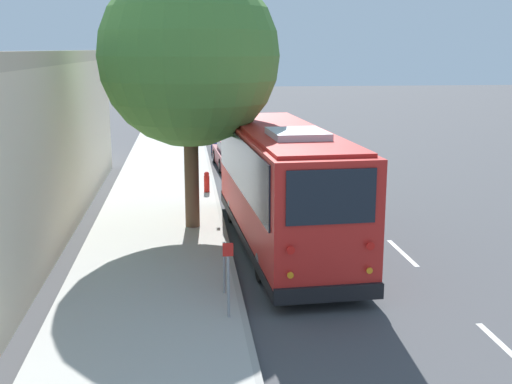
{
  "coord_description": "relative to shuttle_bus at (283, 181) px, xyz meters",
  "views": [
    {
      "loc": [
        -18.51,
        2.59,
        5.61
      ],
      "look_at": [
        0.65,
        0.45,
        1.3
      ],
      "focal_mm": 45.0,
      "sensor_mm": 36.0,
      "label": 1
    }
  ],
  "objects": [
    {
      "name": "lane_stripe_behind",
      "position": [
        -6.99,
        -3.27,
        -1.93
      ],
      "size": [
        2.4,
        0.14,
        0.01
      ],
      "primitive_type": "cube",
      "color": "silver",
      "rests_on": "ground"
    },
    {
      "name": "parked_sedan_white",
      "position": [
        25.11,
        0.43,
        -1.33
      ],
      "size": [
        4.37,
        1.78,
        1.31
      ],
      "rotation": [
        0.0,
        0.0,
        0.01
      ],
      "color": "silver",
      "rests_on": "ground"
    },
    {
      "name": "curb_strip",
      "position": [
        0.85,
        1.6,
        -1.86
      ],
      "size": [
        80.0,
        0.14,
        0.15
      ],
      "primitive_type": "cube",
      "color": "#9D9A94",
      "rests_on": "ground"
    },
    {
      "name": "parked_sedan_maroon",
      "position": [
        12.83,
        0.37,
        -1.31
      ],
      "size": [
        4.62,
        1.95,
        1.33
      ],
      "rotation": [
        0.0,
        0.0,
        0.05
      ],
      "color": "maroon",
      "rests_on": "ground"
    },
    {
      "name": "street_tree",
      "position": [
        2.09,
        2.56,
        3.85
      ],
      "size": [
        5.45,
        5.45,
        8.81
      ],
      "color": "brown",
      "rests_on": "sidewalk_slab"
    },
    {
      "name": "ground_plane",
      "position": [
        0.85,
        0.15,
        -1.94
      ],
      "size": [
        160.0,
        160.0,
        0.0
      ],
      "primitive_type": "plane",
      "color": "#474749"
    },
    {
      "name": "shuttle_bus",
      "position": [
        0.0,
        0.0,
        0.0
      ],
      "size": [
        10.1,
        3.16,
        3.6
      ],
      "rotation": [
        0.0,
        0.0,
        0.05
      ],
      "color": "red",
      "rests_on": "ground"
    },
    {
      "name": "sign_post_near",
      "position": [
        -5.2,
        1.93,
        -0.96
      ],
      "size": [
        0.06,
        0.22,
        1.61
      ],
      "color": "gray",
      "rests_on": "sidewalk_slab"
    },
    {
      "name": "fire_hydrant",
      "position": [
        6.84,
        1.94,
        -1.38
      ],
      "size": [
        0.22,
        0.22,
        0.81
      ],
      "color": "red",
      "rests_on": "sidewalk_slab"
    },
    {
      "name": "parked_sedan_gray",
      "position": [
        37.4,
        0.33,
        -1.36
      ],
      "size": [
        4.25,
        1.78,
        1.26
      ],
      "rotation": [
        0.0,
        0.0,
        0.01
      ],
      "color": "slate",
      "rests_on": "ground"
    },
    {
      "name": "sidewalk_slab",
      "position": [
        0.85,
        3.69,
        -1.86
      ],
      "size": [
        80.0,
        4.03,
        0.15
      ],
      "primitive_type": "cube",
      "color": "#B2AFA8",
      "rests_on": "ground"
    },
    {
      "name": "lane_stripe_mid",
      "position": [
        -0.99,
        -3.27,
        -1.93
      ],
      "size": [
        2.4,
        0.14,
        0.01
      ],
      "primitive_type": "cube",
      "color": "silver",
      "rests_on": "ground"
    },
    {
      "name": "lane_stripe_ahead",
      "position": [
        5.01,
        -3.27,
        -1.93
      ],
      "size": [
        2.4,
        0.14,
        0.01
      ],
      "primitive_type": "cube",
      "color": "silver",
      "rests_on": "ground"
    },
    {
      "name": "sign_post_far",
      "position": [
        -3.83,
        1.93,
        -1.18
      ],
      "size": [
        0.06,
        0.06,
        1.2
      ],
      "color": "gray",
      "rests_on": "sidewalk_slab"
    },
    {
      "name": "parked_sedan_navy",
      "position": [
        30.67,
        0.56,
        -1.35
      ],
      "size": [
        4.49,
        1.86,
        1.27
      ],
      "rotation": [
        0.0,
        0.0,
        -0.03
      ],
      "color": "#19234C",
      "rests_on": "ground"
    },
    {
      "name": "parked_sedan_blue",
      "position": [
        18.65,
        0.37,
        -1.33
      ],
      "size": [
        4.69,
        1.91,
        1.3
      ],
      "rotation": [
        0.0,
        0.0,
        -0.06
      ],
      "color": "navy",
      "rests_on": "ground"
    }
  ]
}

